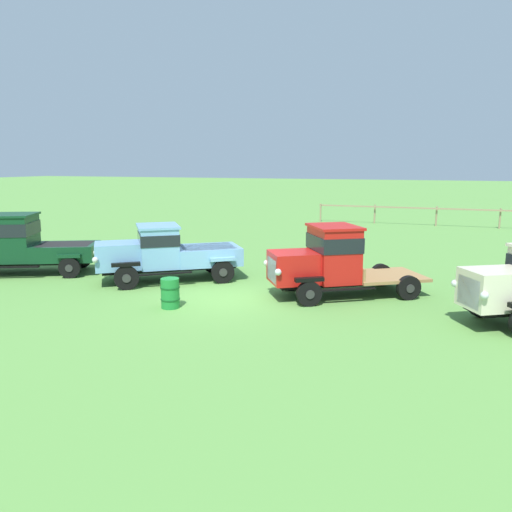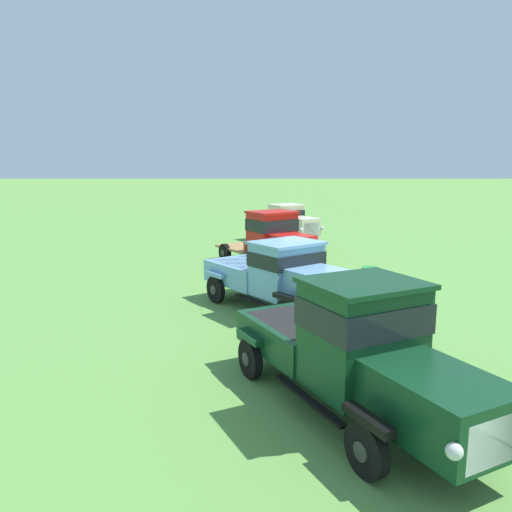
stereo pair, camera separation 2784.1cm
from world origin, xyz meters
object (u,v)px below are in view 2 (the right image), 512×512
Objects in this scene: vintage_truck_second_in_line at (280,275)px; vintage_truck_midrow_center at (274,239)px; oil_drum_beside_row at (370,281)px; vintage_truck_far_side at (284,224)px; vintage_truck_foreground_near at (356,348)px.

vintage_truck_second_in_line is 0.99× the size of vintage_truck_midrow_center.
vintage_truck_midrow_center is at bearing 35.86° from oil_drum_beside_row.
vintage_truck_midrow_center is 6.03m from vintage_truck_far_side.
vintage_truck_midrow_center is 5.85× the size of oil_drum_beside_row.
vintage_truck_far_side reaches higher than vintage_truck_second_in_line.
vintage_truck_foreground_near is 7.97m from oil_drum_beside_row.
vintage_truck_foreground_near is 1.13× the size of vintage_truck_second_in_line.
vintage_truck_foreground_near is at bearing 165.58° from oil_drum_beside_row.
vintage_truck_second_in_line is at bearing 176.40° from vintage_truck_far_side.
vintage_truck_foreground_near is at bearing -175.39° from vintage_truck_midrow_center.
vintage_truck_midrow_center is at bearing -0.24° from vintage_truck_second_in_line.
vintage_truck_second_in_line is (5.80, 0.97, -0.07)m from vintage_truck_foreground_near.
oil_drum_beside_row is (1.89, -2.95, -0.62)m from vintage_truck_second_in_line.
oil_drum_beside_row is at bearing -14.42° from vintage_truck_foreground_near.
vintage_truck_foreground_near is at bearing -179.29° from vintage_truck_far_side.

